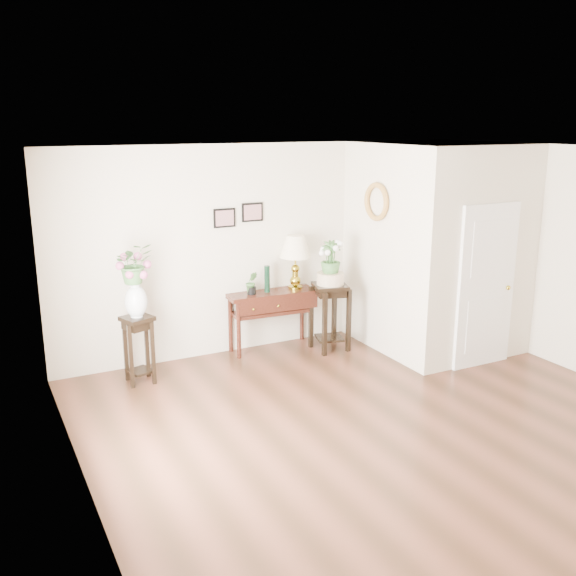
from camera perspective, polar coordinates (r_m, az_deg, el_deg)
floor at (r=6.99m, az=8.36°, el=-11.68°), size 6.00×5.50×0.02m
ceiling at (r=6.28m, az=9.32°, el=11.87°), size 6.00×5.50×0.02m
wall_back at (r=8.81m, az=-1.71°, el=3.65°), size 6.00×0.02×2.80m
wall_left at (r=5.38m, az=-18.18°, el=-4.39°), size 0.02×5.50×2.80m
partition at (r=9.13m, az=13.02°, el=3.67°), size 1.80×1.95×2.80m
door at (r=8.48m, az=17.20°, el=0.13°), size 0.90×0.05×2.10m
art_print_left at (r=8.46m, az=-5.67°, el=6.21°), size 0.30×0.02×0.25m
art_print_right at (r=8.60m, az=-3.19°, el=6.74°), size 0.30×0.02×0.25m
wall_ornament at (r=8.56m, az=7.85°, el=7.60°), size 0.07×0.51×0.51m
console_table at (r=8.87m, az=-1.47°, el=-2.87°), size 1.26×0.49×0.82m
table_lamp at (r=8.84m, az=0.66°, el=2.17°), size 0.53×0.53×0.76m
green_vase at (r=8.69m, az=-1.87°, el=0.72°), size 0.10×0.10×0.37m
potted_plant at (r=8.60m, az=-3.26°, el=0.40°), size 0.19×0.16×0.29m
plant_stand_a at (r=7.95m, az=-13.11°, el=-5.35°), size 0.41×0.41×0.83m
porcelain_vase at (r=7.76m, az=-13.38°, el=-0.90°), size 0.32×0.32×0.46m
lily_arrangement at (r=7.66m, az=-13.56°, el=2.09°), size 0.46×0.41×0.48m
plant_stand_b at (r=8.84m, az=3.72°, el=-2.60°), size 0.54×0.54×0.93m
ceramic_bowl at (r=8.69m, az=3.78°, el=0.84°), size 0.46×0.46×0.16m
narcissus at (r=8.63m, az=3.81°, el=2.63°), size 0.34×0.34×0.48m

